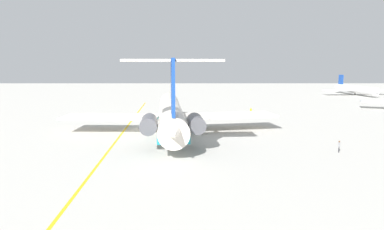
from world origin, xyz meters
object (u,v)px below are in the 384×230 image
(safety_cone_nose, at_px, (249,112))
(ground_crew_near_nose, at_px, (339,145))
(main_jetliner, at_px, (171,113))
(airliner_far_left, at_px, (356,90))
(ground_crew_near_tail, at_px, (251,110))

(safety_cone_nose, bearing_deg, ground_crew_near_nose, 8.84)
(main_jetliner, xyz_separation_m, safety_cone_nose, (-25.57, 18.70, -3.35))
(airliner_far_left, height_order, safety_cone_nose, airliner_far_left)
(main_jetliner, relative_size, ground_crew_near_nose, 26.57)
(ground_crew_near_nose, distance_m, ground_crew_near_tail, 37.34)
(main_jetliner, bearing_deg, airliner_far_left, -47.48)
(airliner_far_left, relative_size, ground_crew_near_nose, 15.68)
(main_jetliner, xyz_separation_m, ground_crew_near_tail, (-22.65, 18.68, -2.46))
(safety_cone_nose, bearing_deg, ground_crew_near_tail, -0.48)
(main_jetliner, bearing_deg, ground_crew_near_tail, -44.19)
(ground_crew_near_tail, bearing_deg, ground_crew_near_nose, -7.78)
(ground_crew_near_nose, bearing_deg, safety_cone_nose, 119.21)
(ground_crew_near_nose, bearing_deg, airliner_far_left, 83.37)
(airliner_far_left, bearing_deg, ground_crew_near_tail, -51.88)
(airliner_far_left, relative_size, ground_crew_near_tail, 14.72)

